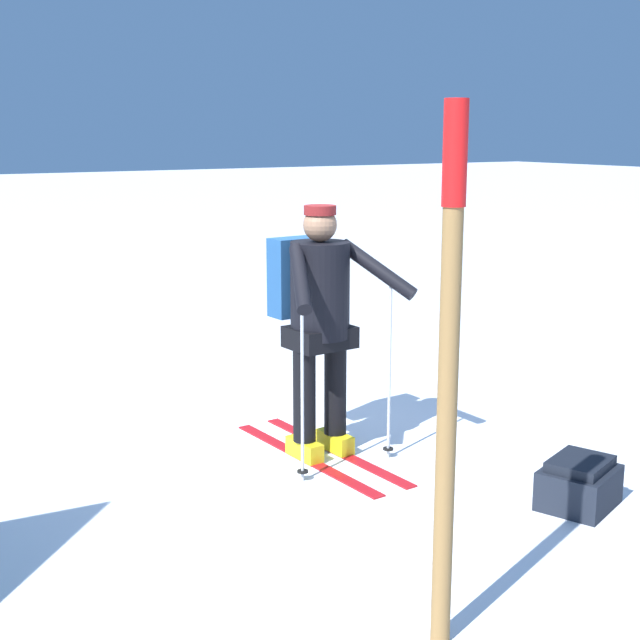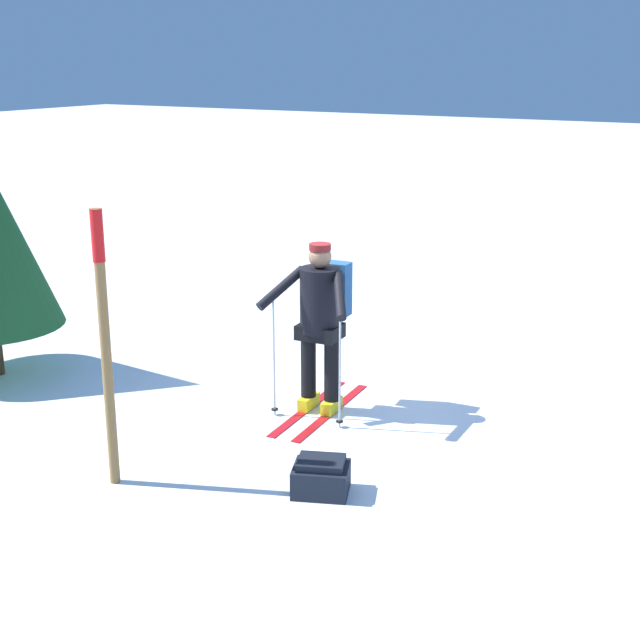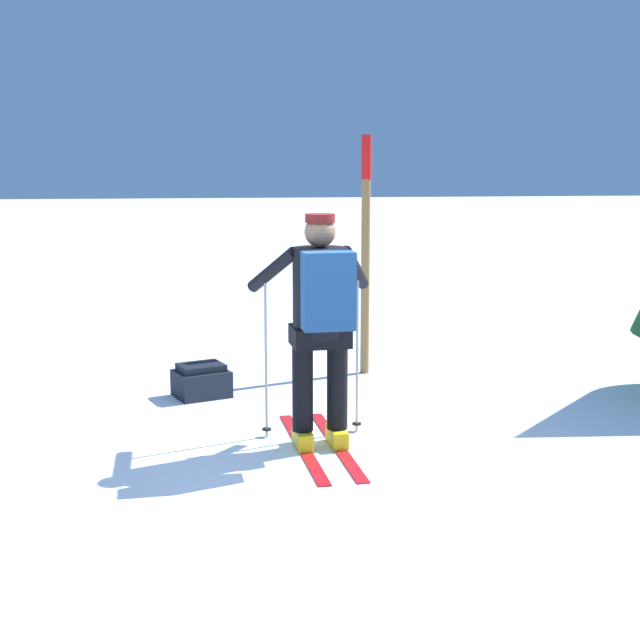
{
  "view_description": "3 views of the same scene",
  "coord_description": "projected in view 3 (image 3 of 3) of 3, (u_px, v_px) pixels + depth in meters",
  "views": [
    {
      "loc": [
        -5.26,
        3.1,
        2.15
      ],
      "look_at": [
        -0.4,
        0.15,
        0.93
      ],
      "focal_mm": 50.0,
      "sensor_mm": 36.0,
      "label": 1
    },
    {
      "loc": [
        -7.52,
        -3.88,
        3.39
      ],
      "look_at": [
        -0.4,
        0.15,
        0.93
      ],
      "focal_mm": 50.0,
      "sensor_mm": 36.0,
      "label": 2
    },
    {
      "loc": [
        5.72,
        -0.63,
        2.07
      ],
      "look_at": [
        -0.4,
        0.15,
        0.93
      ],
      "focal_mm": 50.0,
      "sensor_mm": 36.0,
      "label": 3
    }
  ],
  "objects": [
    {
      "name": "skier",
      "position": [
        321.0,
        313.0,
        6.23
      ],
      "size": [
        1.61,
        0.94,
        1.68
      ],
      "color": "red",
      "rests_on": "ground_plane"
    },
    {
      "name": "ground_plane",
      "position": [
        306.0,
        466.0,
        6.03
      ],
      "size": [
        80.0,
        80.0,
        0.0
      ],
      "primitive_type": "plane",
      "color": "white"
    },
    {
      "name": "dropped_backpack",
      "position": [
        201.0,
        381.0,
        7.77
      ],
      "size": [
        0.51,
        0.55,
        0.29
      ],
      "color": "black",
      "rests_on": "ground_plane"
    },
    {
      "name": "trail_marker",
      "position": [
        366.0,
        238.0,
        8.41
      ],
      "size": [
        0.1,
        0.1,
        2.27
      ],
      "color": "olive",
      "rests_on": "ground_plane"
    }
  ]
}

